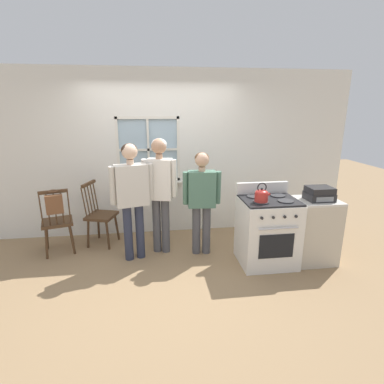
% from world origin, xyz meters
% --- Properties ---
extents(ground_plane, '(16.00, 16.00, 0.00)m').
position_xyz_m(ground_plane, '(0.00, 0.00, 0.00)').
color(ground_plane, '#937551').
extents(wall_back, '(6.40, 0.16, 2.70)m').
position_xyz_m(wall_back, '(0.01, 1.40, 1.34)').
color(wall_back, silver).
rests_on(wall_back, ground_plane).
extents(chair_by_window, '(0.52, 0.50, 1.00)m').
position_xyz_m(chair_by_window, '(-1.56, 0.77, 0.47)').
color(chair_by_window, '#4C331E').
rests_on(chair_by_window, ground_plane).
extents(chair_near_wall, '(0.51, 0.52, 1.00)m').
position_xyz_m(chair_near_wall, '(-0.98, 1.00, 0.47)').
color(chair_near_wall, '#4C331E').
rests_on(chair_near_wall, ground_plane).
extents(person_elderly_left, '(0.59, 0.32, 1.64)m').
position_xyz_m(person_elderly_left, '(-0.44, 0.43, 1.01)').
color(person_elderly_left, '#2D3347').
rests_on(person_elderly_left, ground_plane).
extents(person_teen_center, '(0.51, 0.29, 1.69)m').
position_xyz_m(person_teen_center, '(-0.05, 0.60, 1.03)').
color(person_teen_center, '#4C4C51').
rests_on(person_teen_center, ground_plane).
extents(person_adult_right, '(0.54, 0.24, 1.50)m').
position_xyz_m(person_adult_right, '(0.53, 0.47, 0.91)').
color(person_adult_right, '#4C4C51').
rests_on(person_adult_right, ground_plane).
extents(stove, '(0.74, 0.68, 1.08)m').
position_xyz_m(stove, '(1.38, 0.07, 0.47)').
color(stove, white).
rests_on(stove, ground_plane).
extents(kettle, '(0.21, 0.17, 0.25)m').
position_xyz_m(kettle, '(1.21, -0.06, 1.02)').
color(kettle, red).
rests_on(kettle, stove).
extents(potted_plant, '(0.12, 0.12, 0.25)m').
position_xyz_m(potted_plant, '(-0.13, 1.31, 1.00)').
color(potted_plant, beige).
rests_on(potted_plant, wall_back).
extents(handbag, '(0.24, 0.23, 0.31)m').
position_xyz_m(handbag, '(-1.49, 0.55, 0.83)').
color(handbag, brown).
rests_on(handbag, chair_by_window).
extents(side_counter, '(0.55, 0.50, 0.90)m').
position_xyz_m(side_counter, '(2.05, 0.04, 0.45)').
color(side_counter, beige).
rests_on(side_counter, ground_plane).
extents(stereo, '(0.34, 0.29, 0.18)m').
position_xyz_m(stereo, '(2.05, 0.02, 0.99)').
color(stereo, '#232326').
rests_on(stereo, side_counter).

